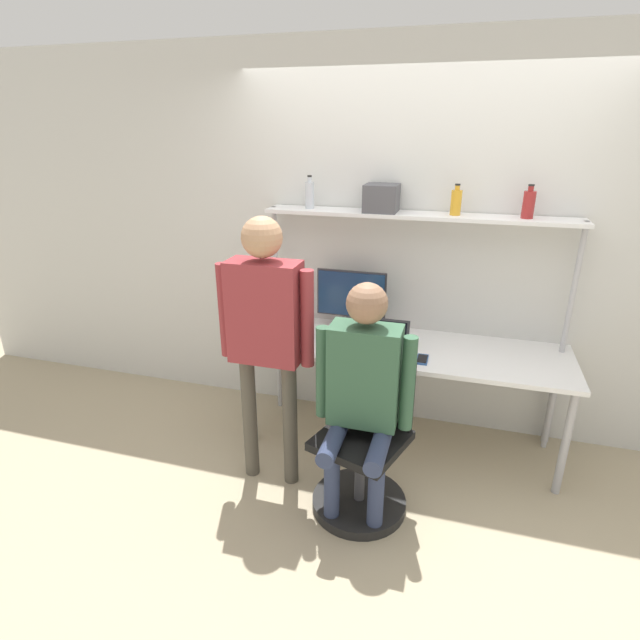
{
  "coord_description": "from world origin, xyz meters",
  "views": [
    {
      "loc": [
        0.31,
        -2.75,
        2.14
      ],
      "look_at": [
        -0.44,
        -0.19,
        1.1
      ],
      "focal_mm": 28.0,
      "sensor_mm": 36.0,
      "label": 1
    }
  ],
  "objects_px": {
    "office_chair": "(364,462)",
    "person_seated": "(363,385)",
    "person_standing": "(265,322)",
    "laptop": "(385,343)",
    "bottle_amber": "(456,202)",
    "monitor": "(351,297)",
    "bottle_red": "(529,204)",
    "storage_box": "(382,198)",
    "cell_phone": "(422,359)",
    "bottle_clear": "(310,195)"
  },
  "relations": [
    {
      "from": "office_chair",
      "to": "person_seated",
      "type": "height_order",
      "value": "person_seated"
    },
    {
      "from": "person_standing",
      "to": "laptop",
      "type": "bearing_deg",
      "value": 40.68
    },
    {
      "from": "laptop",
      "to": "bottle_amber",
      "type": "height_order",
      "value": "bottle_amber"
    },
    {
      "from": "monitor",
      "to": "bottle_amber",
      "type": "distance_m",
      "value": 0.96
    },
    {
      "from": "person_seated",
      "to": "bottle_red",
      "type": "relative_size",
      "value": 6.84
    },
    {
      "from": "person_seated",
      "to": "bottle_red",
      "type": "bearing_deg",
      "value": 50.36
    },
    {
      "from": "monitor",
      "to": "person_standing",
      "type": "distance_m",
      "value": 0.89
    },
    {
      "from": "laptop",
      "to": "storage_box",
      "type": "relative_size",
      "value": 1.32
    },
    {
      "from": "cell_phone",
      "to": "office_chair",
      "type": "relative_size",
      "value": 0.16
    },
    {
      "from": "monitor",
      "to": "bottle_red",
      "type": "height_order",
      "value": "bottle_red"
    },
    {
      "from": "cell_phone",
      "to": "bottle_red",
      "type": "distance_m",
      "value": 1.15
    },
    {
      "from": "monitor",
      "to": "person_standing",
      "type": "bearing_deg",
      "value": -110.95
    },
    {
      "from": "laptop",
      "to": "bottle_red",
      "type": "bearing_deg",
      "value": 21.76
    },
    {
      "from": "bottle_clear",
      "to": "cell_phone",
      "type": "bearing_deg",
      "value": -24.22
    },
    {
      "from": "laptop",
      "to": "office_chair",
      "type": "relative_size",
      "value": 0.31
    },
    {
      "from": "laptop",
      "to": "bottle_amber",
      "type": "xyz_separation_m",
      "value": [
        0.36,
        0.31,
        0.89
      ]
    },
    {
      "from": "office_chair",
      "to": "bottle_amber",
      "type": "height_order",
      "value": "bottle_amber"
    },
    {
      "from": "office_chair",
      "to": "bottle_clear",
      "type": "relative_size",
      "value": 4.27
    },
    {
      "from": "person_standing",
      "to": "office_chair",
      "type": "bearing_deg",
      "value": -6.86
    },
    {
      "from": "bottle_red",
      "to": "person_seated",
      "type": "bearing_deg",
      "value": -129.64
    },
    {
      "from": "cell_phone",
      "to": "office_chair",
      "type": "xyz_separation_m",
      "value": [
        -0.26,
        -0.53,
        -0.46
      ]
    },
    {
      "from": "bottle_clear",
      "to": "laptop",
      "type": "bearing_deg",
      "value": -27.01
    },
    {
      "from": "laptop",
      "to": "office_chair",
      "type": "height_order",
      "value": "laptop"
    },
    {
      "from": "person_seated",
      "to": "storage_box",
      "type": "relative_size",
      "value": 6.22
    },
    {
      "from": "bottle_clear",
      "to": "person_standing",
      "type": "bearing_deg",
      "value": -90.37
    },
    {
      "from": "office_chair",
      "to": "person_standing",
      "type": "height_order",
      "value": "person_standing"
    },
    {
      "from": "bottle_red",
      "to": "bottle_clear",
      "type": "bearing_deg",
      "value": -180.0
    },
    {
      "from": "person_seated",
      "to": "monitor",
      "type": "bearing_deg",
      "value": 106.94
    },
    {
      "from": "person_standing",
      "to": "bottle_amber",
      "type": "height_order",
      "value": "bottle_amber"
    },
    {
      "from": "storage_box",
      "to": "person_seated",
      "type": "bearing_deg",
      "value": -83.88
    },
    {
      "from": "person_seated",
      "to": "bottle_amber",
      "type": "relative_size",
      "value": 7.19
    },
    {
      "from": "person_seated",
      "to": "bottle_red",
      "type": "height_order",
      "value": "bottle_red"
    },
    {
      "from": "person_seated",
      "to": "person_standing",
      "type": "bearing_deg",
      "value": 168.72
    },
    {
      "from": "monitor",
      "to": "person_seated",
      "type": "relative_size",
      "value": 0.36
    },
    {
      "from": "person_seated",
      "to": "bottle_red",
      "type": "xyz_separation_m",
      "value": [
        0.8,
        0.97,
        0.87
      ]
    },
    {
      "from": "cell_phone",
      "to": "storage_box",
      "type": "relative_size",
      "value": 0.67
    },
    {
      "from": "laptop",
      "to": "cell_phone",
      "type": "height_order",
      "value": "laptop"
    },
    {
      "from": "monitor",
      "to": "office_chair",
      "type": "height_order",
      "value": "monitor"
    },
    {
      "from": "office_chair",
      "to": "storage_box",
      "type": "height_order",
      "value": "storage_box"
    },
    {
      "from": "laptop",
      "to": "cell_phone",
      "type": "bearing_deg",
      "value": -16.88
    },
    {
      "from": "bottle_clear",
      "to": "bottle_red",
      "type": "relative_size",
      "value": 1.08
    },
    {
      "from": "bottle_amber",
      "to": "storage_box",
      "type": "xyz_separation_m",
      "value": [
        -0.48,
        0.0,
        0.01
      ]
    },
    {
      "from": "cell_phone",
      "to": "bottle_amber",
      "type": "bearing_deg",
      "value": 75.0
    },
    {
      "from": "cell_phone",
      "to": "bottle_amber",
      "type": "relative_size",
      "value": 0.77
    },
    {
      "from": "monitor",
      "to": "storage_box",
      "type": "xyz_separation_m",
      "value": [
        0.18,
        0.02,
        0.7
      ]
    },
    {
      "from": "monitor",
      "to": "storage_box",
      "type": "relative_size",
      "value": 2.23
    },
    {
      "from": "bottle_red",
      "to": "laptop",
      "type": "bearing_deg",
      "value": -158.24
    },
    {
      "from": "laptop",
      "to": "bottle_amber",
      "type": "distance_m",
      "value": 1.0
    },
    {
      "from": "monitor",
      "to": "bottle_amber",
      "type": "bearing_deg",
      "value": 1.81
    },
    {
      "from": "person_standing",
      "to": "bottle_amber",
      "type": "relative_size",
      "value": 8.72
    }
  ]
}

